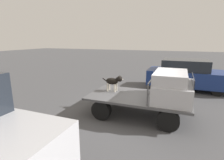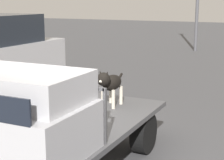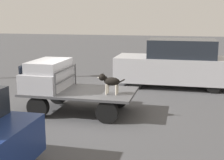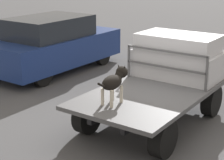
{
  "view_description": "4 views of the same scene",
  "coord_description": "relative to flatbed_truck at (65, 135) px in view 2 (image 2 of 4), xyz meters",
  "views": [
    {
      "loc": [
        1.32,
        -6.02,
        2.75
      ],
      "look_at": [
        -1.13,
        0.23,
        1.2
      ],
      "focal_mm": 28.0,
      "sensor_mm": 36.0,
      "label": 1
    },
    {
      "loc": [
        4.47,
        2.93,
        2.53
      ],
      "look_at": [
        -1.13,
        0.23,
        1.2
      ],
      "focal_mm": 60.0,
      "sensor_mm": 36.0,
      "label": 2
    },
    {
      "loc": [
        -3.26,
        9.48,
        3.18
      ],
      "look_at": [
        -1.13,
        0.23,
        1.2
      ],
      "focal_mm": 50.0,
      "sensor_mm": 36.0,
      "label": 3
    },
    {
      "loc": [
        -6.34,
        -3.43,
        3.2
      ],
      "look_at": [
        -1.13,
        0.23,
        1.2
      ],
      "focal_mm": 60.0,
      "sensor_mm": 36.0,
      "label": 4
    }
  ],
  "objects": [
    {
      "name": "dog",
      "position": [
        -1.04,
        0.23,
        0.61
      ],
      "size": [
        0.89,
        0.26,
        0.67
      ],
      "rotation": [
        0.0,
        0.0,
        -0.03
      ],
      "color": "beige",
      "rests_on": "flatbed_truck"
    },
    {
      "name": "flatbed_truck",
      "position": [
        0.0,
        0.0,
        0.0
      ],
      "size": [
        3.61,
        1.97,
        0.74
      ],
      "color": "black",
      "rests_on": "ground"
    },
    {
      "name": "truck_cab",
      "position": [
        1.13,
        0.0,
        0.66
      ],
      "size": [
        1.21,
        1.85,
        0.97
      ],
      "color": "#B7B7BC",
      "rests_on": "flatbed_truck"
    },
    {
      "name": "truck_headboard",
      "position": [
        0.48,
        0.0,
        0.68
      ],
      "size": [
        0.04,
        1.85,
        0.72
      ],
      "color": "#4C4C4F",
      "rests_on": "flatbed_truck"
    }
  ]
}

